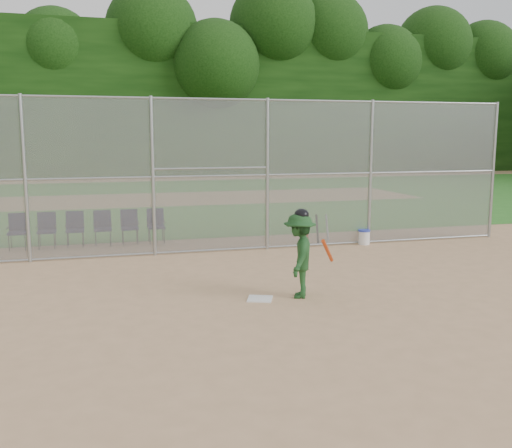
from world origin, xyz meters
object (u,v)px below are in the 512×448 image
object	(u,v)px
water_cooler	(364,237)
chair_0	(17,232)
batter_at_plate	(300,255)
home_plate	(260,299)

from	to	relation	value
water_cooler	chair_0	world-z (taller)	chair_0
chair_0	batter_at_plate	bearing A→B (deg)	-47.66
home_plate	batter_at_plate	bearing A→B (deg)	-2.52
home_plate	water_cooler	world-z (taller)	water_cooler
home_plate	chair_0	size ratio (longest dim) A/B	0.47
batter_at_plate	chair_0	xyz separation A→B (m)	(-5.75, 6.31, -0.34)
water_cooler	chair_0	xyz separation A→B (m)	(-9.30, 1.80, 0.27)
chair_0	water_cooler	bearing A→B (deg)	-10.99
batter_at_plate	water_cooler	bearing A→B (deg)	51.78
home_plate	chair_0	xyz separation A→B (m)	(-4.99, 6.27, 0.47)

